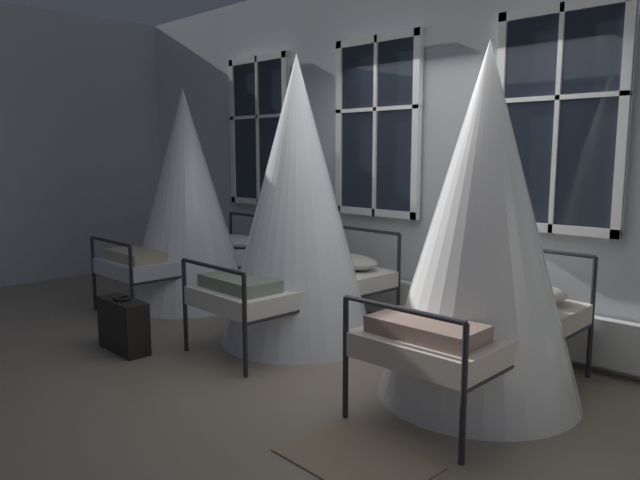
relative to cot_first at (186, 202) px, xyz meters
The scene contains 8 objects.
ground 2.97m from the cot_first, ahead, with size 21.60×21.60×0.00m, color gray.
back_wall_with_windows 3.01m from the cot_first, 22.10° to the left, with size 10.23×0.10×3.44m, color silver.
window_bank 2.91m from the cot_first, 19.91° to the left, with size 6.44×0.10×2.70m.
cot_first is the anchor object (origin of this frame).
cot_second 1.84m from the cot_first, ahead, with size 1.36×1.83×2.48m.
cot_third 3.64m from the cot_first, ahead, with size 1.36×1.82×2.37m.
rug_third 4.02m from the cot_first, 19.60° to the right, with size 0.80×0.56×0.01m, color #8E7A5B.
suitcase_dark 1.89m from the cot_first, 51.86° to the right, with size 0.56×0.22×0.47m.
Camera 1 is at (2.96, -3.33, 1.67)m, focal length 34.08 mm.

